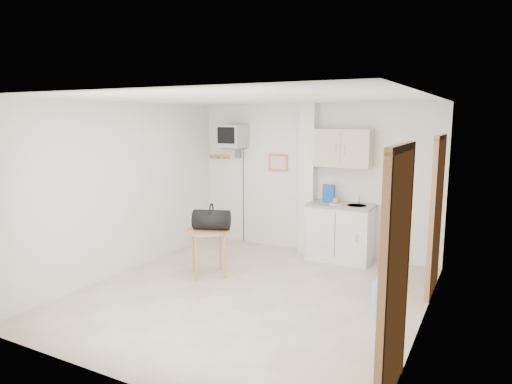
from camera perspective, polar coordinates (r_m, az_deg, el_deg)
The scene contains 7 objects.
ground at distance 6.08m, azimuth -0.84°, elevation -12.70°, with size 4.50×4.50×0.00m, color beige.
room_envelope at distance 5.65m, azimuth 1.69°, elevation 1.78°, with size 4.24×4.54×2.55m.
kitchenette at distance 7.41m, azimuth 10.58°, elevation -2.32°, with size 1.03×0.58×2.10m.
crt_television at distance 8.12m, azimuth -2.97°, elevation 6.89°, with size 0.44×0.45×2.15m.
round_table at distance 6.63m, azimuth -5.99°, elevation -5.41°, with size 0.65×0.65×0.69m.
duffel_bag at distance 6.57m, azimuth -5.58°, elevation -3.44°, with size 0.58×0.44×0.38m.
water_bottle at distance 5.95m, azimuth 14.80°, elevation -12.02°, with size 0.11×0.11×0.32m.
Camera 1 is at (2.72, -4.93, 2.28)m, focal length 32.00 mm.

